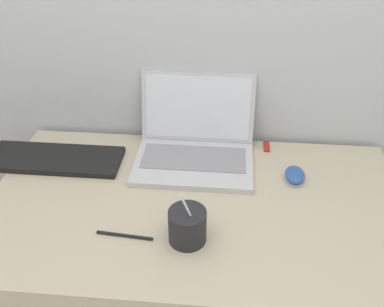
{
  "coord_description": "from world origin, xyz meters",
  "views": [
    {
      "loc": [
        0.08,
        -0.66,
        1.61
      ],
      "look_at": [
        -0.02,
        0.49,
        0.83
      ],
      "focal_mm": 42.0,
      "sensor_mm": 36.0,
      "label": 1
    }
  ],
  "objects_px": {
    "laptop": "(195,144)",
    "external_keyboard": "(55,159)",
    "computer_mouse": "(295,175)",
    "usb_stick": "(267,147)",
    "pen": "(125,235)",
    "drink_cup": "(187,225)"
  },
  "relations": [
    {
      "from": "laptop",
      "to": "external_keyboard",
      "type": "height_order",
      "value": "laptop"
    },
    {
      "from": "computer_mouse",
      "to": "usb_stick",
      "type": "xyz_separation_m",
      "value": [
        -0.08,
        0.18,
        -0.01
      ]
    },
    {
      "from": "computer_mouse",
      "to": "pen",
      "type": "bearing_deg",
      "value": -147.91
    },
    {
      "from": "drink_cup",
      "to": "laptop",
      "type": "bearing_deg",
      "value": 91.96
    },
    {
      "from": "external_keyboard",
      "to": "drink_cup",
      "type": "bearing_deg",
      "value": -33.8
    },
    {
      "from": "drink_cup",
      "to": "computer_mouse",
      "type": "bearing_deg",
      "value": 43.46
    },
    {
      "from": "drink_cup",
      "to": "pen",
      "type": "height_order",
      "value": "drink_cup"
    },
    {
      "from": "drink_cup",
      "to": "external_keyboard",
      "type": "height_order",
      "value": "drink_cup"
    },
    {
      "from": "computer_mouse",
      "to": "pen",
      "type": "relative_size",
      "value": 0.61
    },
    {
      "from": "usb_stick",
      "to": "pen",
      "type": "relative_size",
      "value": 0.38
    },
    {
      "from": "pen",
      "to": "computer_mouse",
      "type": "bearing_deg",
      "value": 32.09
    },
    {
      "from": "usb_stick",
      "to": "computer_mouse",
      "type": "bearing_deg",
      "value": -65.28
    },
    {
      "from": "external_keyboard",
      "to": "pen",
      "type": "relative_size",
      "value": 2.82
    },
    {
      "from": "laptop",
      "to": "drink_cup",
      "type": "distance_m",
      "value": 0.39
    },
    {
      "from": "laptop",
      "to": "usb_stick",
      "type": "height_order",
      "value": "laptop"
    },
    {
      "from": "drink_cup",
      "to": "pen",
      "type": "xyz_separation_m",
      "value": [
        -0.17,
        -0.01,
        -0.05
      ]
    },
    {
      "from": "laptop",
      "to": "external_keyboard",
      "type": "xyz_separation_m",
      "value": [
        -0.47,
        -0.07,
        -0.04
      ]
    },
    {
      "from": "drink_cup",
      "to": "usb_stick",
      "type": "xyz_separation_m",
      "value": [
        0.23,
        0.47,
        -0.05
      ]
    },
    {
      "from": "drink_cup",
      "to": "pen",
      "type": "distance_m",
      "value": 0.18
    },
    {
      "from": "external_keyboard",
      "to": "usb_stick",
      "type": "relative_size",
      "value": 7.45
    },
    {
      "from": "drink_cup",
      "to": "computer_mouse",
      "type": "distance_m",
      "value": 0.43
    },
    {
      "from": "computer_mouse",
      "to": "external_keyboard",
      "type": "height_order",
      "value": "computer_mouse"
    }
  ]
}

